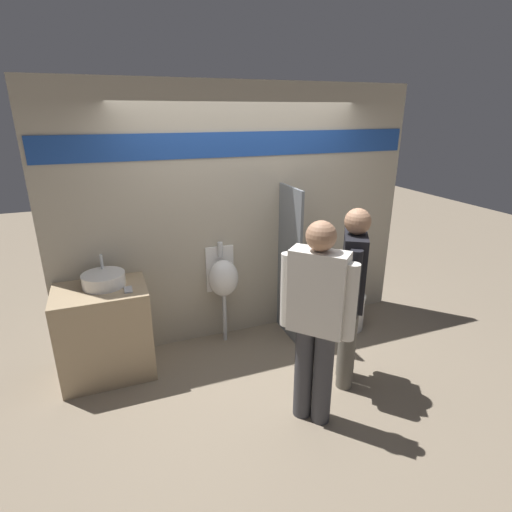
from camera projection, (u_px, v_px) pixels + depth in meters
The scene contains 10 objects.
ground_plane at pixel (262, 355), 4.19m from camera, with size 16.00×16.00×0.00m, color gray.
display_wall at pixel (242, 216), 4.25m from camera, with size 3.91×0.07×2.70m.
sink_counter at pixel (105, 332), 3.78m from camera, with size 0.83×0.60×0.89m.
sink_basin at pixel (104, 280), 3.67m from camera, with size 0.39×0.39×0.26m.
cell_phone at pixel (128, 290), 3.60m from camera, with size 0.07×0.14×0.01m.
divider_near_counter at pixel (289, 265), 4.32m from camera, with size 0.03×0.52×1.69m.
urinal_near_counter at pixel (223, 278), 4.23m from camera, with size 0.32×0.28×1.12m.
toilet at pixel (344, 303), 4.70m from camera, with size 0.41×0.58×0.83m.
person_in_vest at pixel (316, 317), 3.04m from camera, with size 0.44×0.46×1.69m.
person_with_lanyard at pixel (351, 292), 3.49m from camera, with size 0.38×0.51×1.67m.
Camera 1 is at (-1.34, -3.32, 2.42)m, focal length 28.00 mm.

